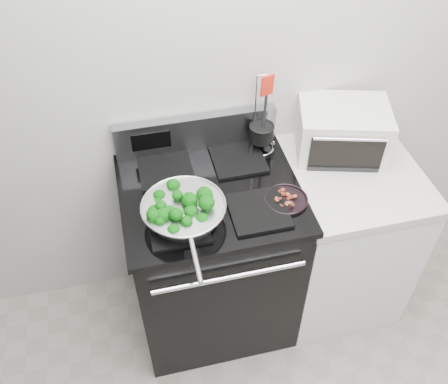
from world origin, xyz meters
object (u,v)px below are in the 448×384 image
object	(u,v)px
skillet	(184,211)
utensil_holder	(261,137)
gas_range	(212,255)
bacon_plate	(286,198)
toaster_oven	(342,130)

from	to	relation	value
skillet	utensil_holder	xyz separation A→B (m)	(0.43, 0.37, 0.02)
gas_range	bacon_plate	distance (m)	0.58
skillet	bacon_plate	world-z (taller)	skillet
skillet	toaster_oven	distance (m)	0.87
skillet	toaster_oven	world-z (taller)	toaster_oven
skillet	bacon_plate	xyz separation A→B (m)	(0.44, 0.01, -0.04)
gas_range	utensil_holder	xyz separation A→B (m)	(0.29, 0.22, 0.53)
bacon_plate	toaster_oven	size ratio (longest dim) A/B	0.39
gas_range	toaster_oven	world-z (taller)	toaster_oven
gas_range	bacon_plate	world-z (taller)	gas_range
toaster_oven	skillet	bearing A→B (deg)	-143.84
bacon_plate	utensil_holder	distance (m)	0.36
gas_range	skillet	distance (m)	0.55
skillet	bacon_plate	bearing A→B (deg)	1.84
skillet	utensil_holder	bearing A→B (deg)	41.06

